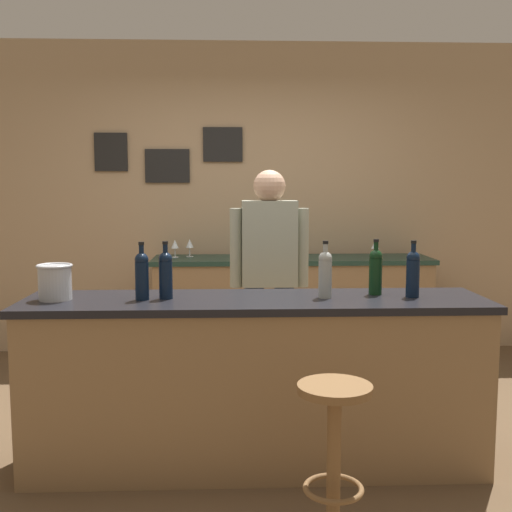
{
  "coord_description": "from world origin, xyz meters",
  "views": [
    {
      "loc": [
        -0.13,
        -3.62,
        1.51
      ],
      "look_at": [
        0.04,
        0.45,
        1.05
      ],
      "focal_mm": 43.1,
      "sensor_mm": 36.0,
      "label": 1
    }
  ],
  "objects_px": {
    "bartender": "(269,274)",
    "wine_bottle_a": "(142,274)",
    "wine_bottle_c": "(325,273)",
    "wine_glass_c": "(375,245)",
    "ice_bucket": "(55,281)",
    "wine_glass_b": "(190,244)",
    "wine_bottle_b": "(166,273)",
    "wine_bottle_d": "(376,270)",
    "wine_glass_a": "(175,245)",
    "bar_stool": "(334,435)",
    "wine_bottle_e": "(413,272)"
  },
  "relations": [
    {
      "from": "wine_bottle_c",
      "to": "wine_glass_c",
      "type": "relative_size",
      "value": 1.97
    },
    {
      "from": "wine_bottle_e",
      "to": "wine_glass_c",
      "type": "relative_size",
      "value": 1.97
    },
    {
      "from": "wine_bottle_b",
      "to": "ice_bucket",
      "type": "xyz_separation_m",
      "value": [
        -0.58,
        -0.01,
        -0.04
      ]
    },
    {
      "from": "wine_bottle_a",
      "to": "wine_bottle_d",
      "type": "distance_m",
      "value": 1.26
    },
    {
      "from": "bartender",
      "to": "wine_bottle_c",
      "type": "distance_m",
      "value": 0.84
    },
    {
      "from": "wine_glass_a",
      "to": "wine_glass_c",
      "type": "bearing_deg",
      "value": -3.11
    },
    {
      "from": "wine_bottle_a",
      "to": "wine_glass_a",
      "type": "xyz_separation_m",
      "value": [
        -0.02,
        2.11,
        -0.05
      ]
    },
    {
      "from": "wine_glass_b",
      "to": "wine_bottle_d",
      "type": "bearing_deg",
      "value": -60.66
    },
    {
      "from": "bartender",
      "to": "wine_glass_c",
      "type": "bearing_deg",
      "value": 50.44
    },
    {
      "from": "wine_bottle_c",
      "to": "ice_bucket",
      "type": "height_order",
      "value": "wine_bottle_c"
    },
    {
      "from": "wine_glass_c",
      "to": "wine_glass_a",
      "type": "bearing_deg",
      "value": 176.89
    },
    {
      "from": "wine_bottle_d",
      "to": "wine_glass_b",
      "type": "xyz_separation_m",
      "value": [
        -1.16,
        2.06,
        -0.05
      ]
    },
    {
      "from": "bar_stool",
      "to": "wine_bottle_a",
      "type": "relative_size",
      "value": 2.22
    },
    {
      "from": "wine_bottle_a",
      "to": "ice_bucket",
      "type": "xyz_separation_m",
      "value": [
        -0.46,
        0.02,
        -0.04
      ]
    },
    {
      "from": "bartender",
      "to": "wine_bottle_d",
      "type": "bearing_deg",
      "value": -52.56
    },
    {
      "from": "wine_bottle_b",
      "to": "wine_glass_a",
      "type": "xyz_separation_m",
      "value": [
        -0.14,
        2.08,
        -0.05
      ]
    },
    {
      "from": "wine_bottle_a",
      "to": "ice_bucket",
      "type": "height_order",
      "value": "wine_bottle_a"
    },
    {
      "from": "bar_stool",
      "to": "wine_bottle_e",
      "type": "distance_m",
      "value": 1.08
    },
    {
      "from": "wine_bottle_e",
      "to": "wine_glass_b",
      "type": "relative_size",
      "value": 1.97
    },
    {
      "from": "wine_bottle_a",
      "to": "wine_bottle_d",
      "type": "bearing_deg",
      "value": 5.1
    },
    {
      "from": "wine_bottle_c",
      "to": "wine_bottle_e",
      "type": "relative_size",
      "value": 1.0
    },
    {
      "from": "wine_bottle_a",
      "to": "wine_bottle_e",
      "type": "height_order",
      "value": "same"
    },
    {
      "from": "wine_glass_a",
      "to": "wine_bottle_a",
      "type": "bearing_deg",
      "value": -89.47
    },
    {
      "from": "bartender",
      "to": "ice_bucket",
      "type": "distance_m",
      "value": 1.42
    },
    {
      "from": "bartender",
      "to": "wine_bottle_c",
      "type": "xyz_separation_m",
      "value": [
        0.25,
        -0.8,
        0.12
      ]
    },
    {
      "from": "bar_stool",
      "to": "wine_bottle_d",
      "type": "height_order",
      "value": "wine_bottle_d"
    },
    {
      "from": "ice_bucket",
      "to": "wine_glass_b",
      "type": "distance_m",
      "value": 2.22
    },
    {
      "from": "wine_bottle_b",
      "to": "wine_glass_c",
      "type": "xyz_separation_m",
      "value": [
        1.59,
        1.99,
        -0.05
      ]
    },
    {
      "from": "bartender",
      "to": "wine_glass_c",
      "type": "distance_m",
      "value": 1.56
    },
    {
      "from": "wine_bottle_a",
      "to": "wine_bottle_d",
      "type": "xyz_separation_m",
      "value": [
        1.26,
        0.11,
        0.0
      ]
    },
    {
      "from": "wine_bottle_c",
      "to": "wine_glass_c",
      "type": "bearing_deg",
      "value": 69.62
    },
    {
      "from": "wine_bottle_d",
      "to": "wine_glass_b",
      "type": "distance_m",
      "value": 2.36
    },
    {
      "from": "wine_glass_c",
      "to": "wine_glass_b",
      "type": "bearing_deg",
      "value": 174.67
    },
    {
      "from": "bartender",
      "to": "wine_bottle_a",
      "type": "distance_m",
      "value": 1.1
    },
    {
      "from": "wine_bottle_e",
      "to": "ice_bucket",
      "type": "distance_m",
      "value": 1.9
    },
    {
      "from": "bar_stool",
      "to": "wine_glass_c",
      "type": "height_order",
      "value": "wine_glass_c"
    },
    {
      "from": "wine_bottle_a",
      "to": "wine_bottle_e",
      "type": "bearing_deg",
      "value": 0.98
    },
    {
      "from": "wine_bottle_a",
      "to": "wine_glass_c",
      "type": "relative_size",
      "value": 1.97
    },
    {
      "from": "ice_bucket",
      "to": "wine_glass_b",
      "type": "bearing_deg",
      "value": 75.38
    },
    {
      "from": "wine_bottle_e",
      "to": "wine_glass_b",
      "type": "distance_m",
      "value": 2.53
    },
    {
      "from": "wine_bottle_c",
      "to": "wine_bottle_d",
      "type": "relative_size",
      "value": 1.0
    },
    {
      "from": "bar_stool",
      "to": "wine_bottle_d",
      "type": "distance_m",
      "value": 1.07
    },
    {
      "from": "wine_bottle_b",
      "to": "bar_stool",
      "type": "bearing_deg",
      "value": -43.09
    },
    {
      "from": "bartender",
      "to": "ice_bucket",
      "type": "relative_size",
      "value": 8.61
    },
    {
      "from": "wine_bottle_e",
      "to": "ice_bucket",
      "type": "bearing_deg",
      "value": -179.87
    },
    {
      "from": "bartender",
      "to": "wine_glass_a",
      "type": "relative_size",
      "value": 10.45
    },
    {
      "from": "wine_bottle_d",
      "to": "ice_bucket",
      "type": "height_order",
      "value": "wine_bottle_d"
    },
    {
      "from": "bartender",
      "to": "wine_glass_c",
      "type": "xyz_separation_m",
      "value": [
        0.99,
        1.2,
        0.07
      ]
    },
    {
      "from": "bartender",
      "to": "wine_bottle_a",
      "type": "bearing_deg",
      "value": -131.24
    },
    {
      "from": "ice_bucket",
      "to": "wine_bottle_a",
      "type": "bearing_deg",
      "value": -2.56
    }
  ]
}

